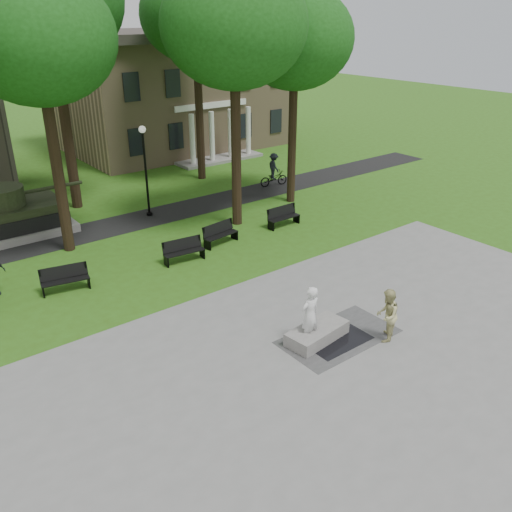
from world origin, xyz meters
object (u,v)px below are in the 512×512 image
Objects in this scene: friend_watching at (387,315)px; cyclist at (274,173)px; skateboarder at (310,315)px; park_bench_0 at (64,278)px; concrete_block at (317,333)px.

friend_watching is 17.54m from cyclist.
skateboarder is at bearing 155.62° from cyclist.
friend_watching is 12.17m from park_bench_0.
concrete_block is 1.09× the size of skateboarder.
park_bench_0 is (-5.01, 8.45, -0.50)m from skateboarder.
friend_watching is at bearing -37.81° from concrete_block.
skateboarder reaches higher than park_bench_0.
park_bench_0 is (-7.08, 9.89, -0.41)m from friend_watching.
friend_watching is 0.98× the size of park_bench_0.
friend_watching is at bearing 163.90° from cyclist.
skateboarder is at bearing -66.44° from friend_watching.
friend_watching reaches higher than concrete_block.
park_bench_0 is at bearing 121.95° from concrete_block.
skateboarder is at bearing -47.93° from park_bench_0.
concrete_block is 17.29m from cyclist.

